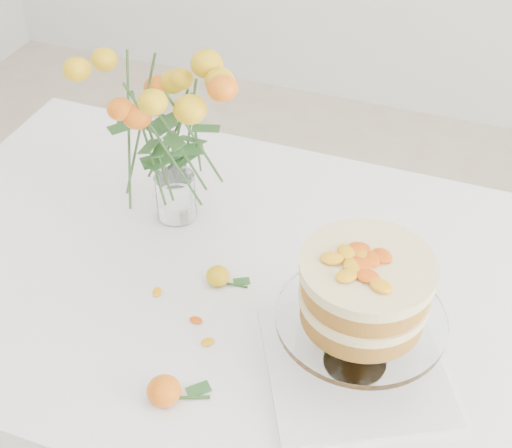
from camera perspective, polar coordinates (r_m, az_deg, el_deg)
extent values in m
cube|color=#A67D61|center=(1.43, -1.72, -4.76)|extent=(1.40, 0.90, 0.04)
cylinder|color=#A67D61|center=(2.15, -13.31, -1.03)|extent=(0.06, 0.06, 0.71)
cube|color=white|center=(1.41, -1.74, -4.10)|extent=(1.42, 0.92, 0.01)
cube|color=white|center=(1.81, 3.71, 3.19)|extent=(1.42, 0.01, 0.20)
cube|color=white|center=(1.27, 7.86, -11.07)|extent=(0.40, 0.40, 0.01)
cylinder|color=white|center=(1.21, 8.16, -9.02)|extent=(0.03, 0.03, 0.09)
cylinder|color=white|center=(1.17, 8.39, -7.42)|extent=(0.28, 0.28, 0.01)
cylinder|color=#AE7627|center=(1.16, 8.51, -6.56)|extent=(0.23, 0.23, 0.04)
cylinder|color=beige|center=(1.13, 8.65, -5.56)|extent=(0.23, 0.23, 0.02)
cylinder|color=#AE7627|center=(1.11, 8.79, -4.53)|extent=(0.23, 0.23, 0.04)
cylinder|color=beige|center=(1.09, 8.95, -3.43)|extent=(0.24, 0.24, 0.02)
cylinder|color=white|center=(1.55, -6.30, 0.74)|extent=(0.07, 0.07, 0.01)
cylinder|color=white|center=(1.52, -6.44, 2.30)|extent=(0.09, 0.09, 0.10)
ellipsoid|color=gold|center=(1.38, -3.08, -4.17)|extent=(0.05, 0.05, 0.04)
cylinder|color=#2C5020|center=(1.39, -1.78, -4.92)|extent=(0.06, 0.01, 0.00)
ellipsoid|color=#D74D0A|center=(1.21, -7.38, -13.09)|extent=(0.06, 0.06, 0.05)
cylinder|color=#2C5020|center=(1.22, -5.36, -13.69)|extent=(0.07, 0.03, 0.01)
ellipsoid|color=#FAA60F|center=(1.38, -7.92, -5.42)|extent=(0.03, 0.02, 0.00)
ellipsoid|color=#FAA60F|center=(1.33, -4.80, -7.70)|extent=(0.03, 0.02, 0.00)
ellipsoid|color=#FAA60F|center=(1.29, -3.89, -9.41)|extent=(0.03, 0.02, 0.00)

